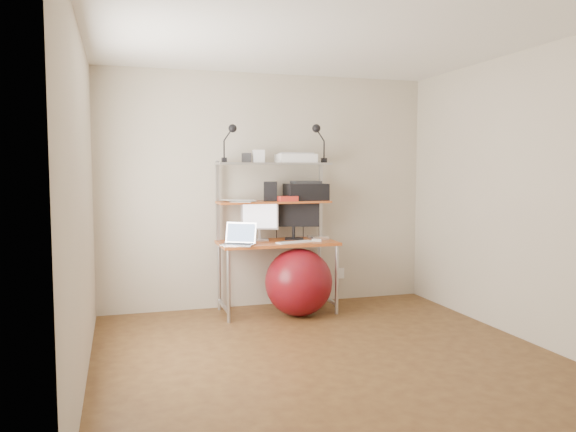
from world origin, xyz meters
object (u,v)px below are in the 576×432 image
object	(u,v)px
monitor_black	(294,214)
monitor_silver	(260,218)
printer	(306,191)
laptop	(240,240)
exercise_ball	(299,282)

from	to	relation	value
monitor_black	monitor_silver	bearing A→B (deg)	-161.68
monitor_silver	monitor_black	bearing A→B (deg)	12.24
printer	laptop	bearing A→B (deg)	-159.02
printer	exercise_ball	distance (m)	0.99
monitor_silver	monitor_black	world-z (taller)	monitor_black
laptop	exercise_ball	distance (m)	0.74
laptop	exercise_ball	size ratio (longest dim) A/B	0.58
monitor_black	exercise_ball	distance (m)	0.75
laptop	printer	world-z (taller)	printer
printer	exercise_ball	size ratio (longest dim) A/B	0.64
monitor_silver	laptop	size ratio (longest dim) A/B	1.10
laptop	printer	size ratio (longest dim) A/B	0.91
monitor_silver	printer	xyz separation A→B (m)	(0.52, 0.02, 0.28)
laptop	printer	distance (m)	0.96
monitor_silver	laptop	bearing A→B (deg)	-122.29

